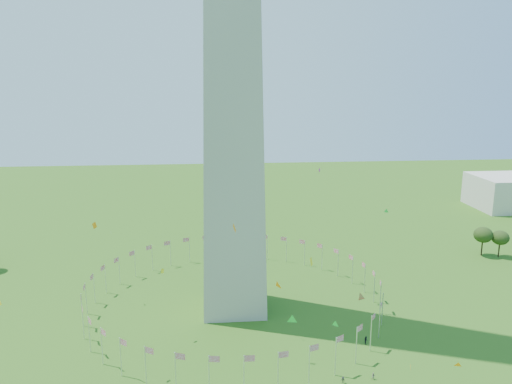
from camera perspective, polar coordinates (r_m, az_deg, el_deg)
The scene contains 2 objects.
flag_ring at distance 141.24m, azimuth -2.52°, elevation -11.45°, with size 80.24×80.24×9.00m.
kites_aloft at distance 115.41m, azimuth 2.35°, elevation -9.97°, with size 114.31×67.78×34.26m.
Camera 1 is at (-5.86, -78.86, 62.04)m, focal length 35.00 mm.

